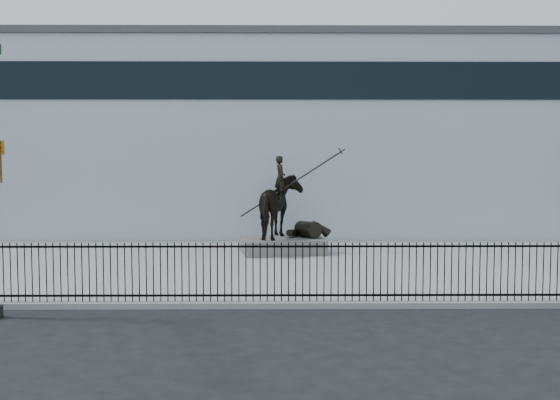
{
  "coord_description": "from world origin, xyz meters",
  "views": [
    {
      "loc": [
        -0.38,
        -15.14,
        3.87
      ],
      "look_at": [
        -0.19,
        6.0,
        2.39
      ],
      "focal_mm": 42.0,
      "sensor_mm": 36.0,
      "label": 1
    }
  ],
  "objects": [
    {
      "name": "ground",
      "position": [
        0.0,
        0.0,
        0.0
      ],
      "size": [
        120.0,
        120.0,
        0.0
      ],
      "primitive_type": "plane",
      "color": "black",
      "rests_on": "ground"
    },
    {
      "name": "statue_plinth",
      "position": [
        -0.07,
        9.38,
        0.43
      ],
      "size": [
        3.33,
        2.57,
        0.56
      ],
      "primitive_type": "cube",
      "rotation": [
        0.0,
        0.0,
        0.18
      ],
      "color": "#53514C",
      "rests_on": "plaza"
    },
    {
      "name": "picket_fence",
      "position": [
        0.0,
        1.25,
        0.9
      ],
      "size": [
        22.1,
        0.1,
        1.5
      ],
      "color": "black",
      "rests_on": "plaza"
    },
    {
      "name": "plaza",
      "position": [
        0.0,
        7.0,
        0.07
      ],
      "size": [
        30.0,
        12.0,
        0.15
      ],
      "primitive_type": "cube",
      "color": "#999A97",
      "rests_on": "ground"
    },
    {
      "name": "equestrian_statue",
      "position": [
        -0.01,
        9.39,
        1.89
      ],
      "size": [
        3.8,
        2.7,
        3.26
      ],
      "rotation": [
        0.0,
        0.0,
        0.18
      ],
      "color": "black",
      "rests_on": "statue_plinth"
    },
    {
      "name": "building",
      "position": [
        0.0,
        20.0,
        4.5
      ],
      "size": [
        44.0,
        14.0,
        9.0
      ],
      "primitive_type": "cube",
      "color": "silver",
      "rests_on": "ground"
    }
  ]
}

